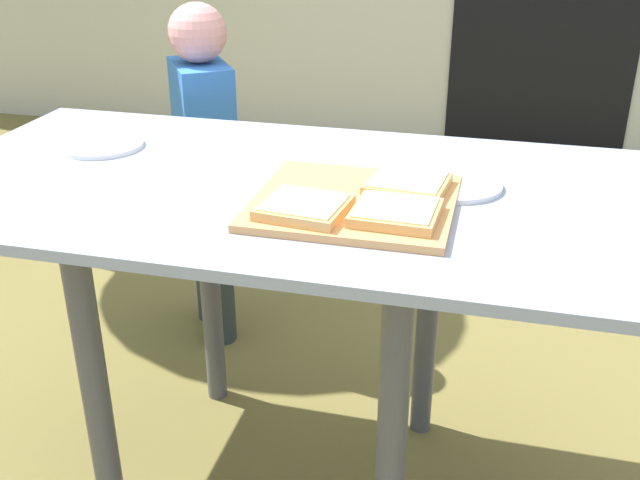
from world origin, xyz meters
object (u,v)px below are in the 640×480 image
cutting_board (354,202)px  child_left (206,159)px  pizza_slice_far_right (408,184)px  plate_white_right (454,185)px  pizza_slice_near_left (304,207)px  plate_white_left (101,145)px  dining_table (280,235)px  pizza_slice_near_right (396,212)px

cutting_board → child_left: size_ratio=0.35×
pizza_slice_far_right → child_left: size_ratio=0.15×
cutting_board → plate_white_right: bearing=39.9°
pizza_slice_near_left → plate_white_left: pizza_slice_near_left is taller
child_left → plate_white_right: bearing=-36.8°
plate_white_right → cutting_board: bearing=-140.1°
pizza_slice_far_right → child_left: bearing=136.7°
dining_table → child_left: size_ratio=1.40×
plate_white_left → child_left: child_left is taller
dining_table → pizza_slice_near_right: 0.32m
dining_table → pizza_slice_near_left: bearing=-59.4°
pizza_slice_near_left → plate_white_right: bearing=43.4°
dining_table → pizza_slice_near_right: bearing=-30.7°
plate_white_left → plate_white_right: (0.77, -0.05, 0.00)m
child_left → cutting_board: bearing=-50.1°
pizza_slice_near_right → dining_table: bearing=149.3°
dining_table → cutting_board: bearing=-25.9°
cutting_board → pizza_slice_near_left: pizza_slice_near_left is taller
pizza_slice_near_right → plate_white_right: 0.22m
pizza_slice_far_right → child_left: 0.93m
cutting_board → pizza_slice_near_left: size_ratio=2.28×
pizza_slice_near_left → pizza_slice_near_right: (0.15, 0.02, 0.00)m
plate_white_left → plate_white_right: bearing=-3.9°
plate_white_right → pizza_slice_far_right: bearing=-138.6°
pizza_slice_far_right → pizza_slice_near_left: same height
cutting_board → pizza_slice_far_right: (0.08, 0.07, 0.02)m
plate_white_right → dining_table: bearing=-170.4°
cutting_board → plate_white_left: cutting_board is taller
dining_table → pizza_slice_near_right: pizza_slice_near_right is taller
dining_table → child_left: 0.74m
pizza_slice_near_left → cutting_board: bearing=50.3°
pizza_slice_near_right → plate_white_right: pizza_slice_near_right is taller
pizza_slice_near_left → plate_white_left: (-0.53, 0.27, -0.02)m
child_left → pizza_slice_far_right: bearing=-43.3°
pizza_slice_far_right → plate_white_right: (0.08, 0.07, -0.02)m
dining_table → plate_white_right: plate_white_right is taller
plate_white_right → child_left: 0.94m
cutting_board → plate_white_right: (0.16, 0.14, -0.00)m
pizza_slice_near_right → pizza_slice_near_left: bearing=-174.3°
plate_white_left → plate_white_right: size_ratio=1.00×
dining_table → pizza_slice_far_right: size_ratio=9.17×
pizza_slice_far_right → pizza_slice_near_right: 0.14m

